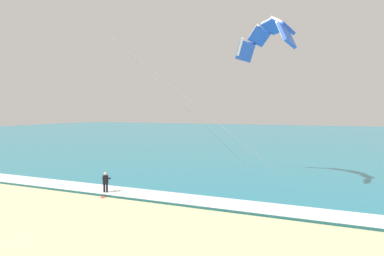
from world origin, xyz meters
name	(u,v)px	position (x,y,z in m)	size (l,w,h in m)	color
sea	(259,135)	(0.00, 74.18, 0.10)	(200.00, 120.00, 0.20)	teal
surf_foam	(101,189)	(0.00, 15.18, 0.22)	(200.00, 2.25, 0.04)	white
surfboard	(106,195)	(1.02, 14.47, 0.03)	(0.81, 1.47, 0.09)	#E04C38
kitesurfer	(106,182)	(1.02, 14.48, 0.94)	(0.62, 0.61, 1.69)	black
kite_primary	(267,35)	(10.78, 22.68, 12.07)	(12.19, 10.77, 12.11)	blue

